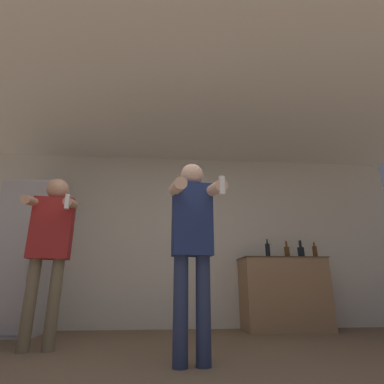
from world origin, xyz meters
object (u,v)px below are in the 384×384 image
Objects in this scene: bottle_tall_gin at (268,250)px; bottle_brown_liquor at (315,251)px; refrigerator at (27,256)px; bottle_dark_rum at (287,251)px; person_man_side at (51,238)px; person_woman_foreground at (192,236)px; bottle_green_wine at (301,251)px.

bottle_brown_liquor is at bearing 0.00° from bottle_tall_gin.
refrigerator is 3.52m from bottle_dark_rum.
bottle_tall_gin is at bearing 21.76° from person_man_side.
bottle_dark_rum is at bearing 49.16° from person_woman_foreground.
person_man_side is at bearing -160.18° from bottle_dark_rum.
refrigerator is 1.14× the size of person_man_side.
refrigerator is 1.24m from person_man_side.
person_woman_foreground is at bearing -137.83° from bottle_brown_liquor.
bottle_green_wine is 0.15× the size of person_man_side.
person_man_side is at bearing -57.55° from refrigerator.
refrigerator reaches higher than person_man_side.
bottle_dark_rum is 0.14× the size of person_man_side.
refrigerator is 1.19× the size of person_woman_foreground.
person_woman_foreground reaches higher than bottle_brown_liquor.
bottle_brown_liquor is (0.68, 0.00, -0.01)m from bottle_tall_gin.
bottle_tall_gin reaches higher than bottle_brown_liquor.
refrigerator reaches higher than bottle_dark_rum.
refrigerator reaches higher than bottle_tall_gin.
bottle_dark_rum is at bearing -0.26° from refrigerator.
refrigerator reaches higher than bottle_brown_liquor.
refrigerator is 8.34× the size of bottle_brown_liquor.
bottle_brown_liquor is at bearing -0.00° from bottle_green_wine.
person_man_side reaches higher than bottle_tall_gin.
bottle_dark_rum is 3.03m from person_man_side.
bottle_brown_liquor is 2.53m from person_woman_foreground.
bottle_green_wine is (-0.20, 0.00, -0.00)m from bottle_brown_liquor.
person_woman_foreground is at bearing -134.55° from bottle_green_wine.
bottle_tall_gin is 1.06× the size of bottle_green_wine.
person_woman_foreground reaches higher than bottle_dark_rum.
bottle_brown_liquor is 0.97× the size of bottle_dark_rum.
bottle_green_wine is at bearing 0.00° from bottle_tall_gin.
bottle_dark_rum is 2.24m from person_woman_foreground.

